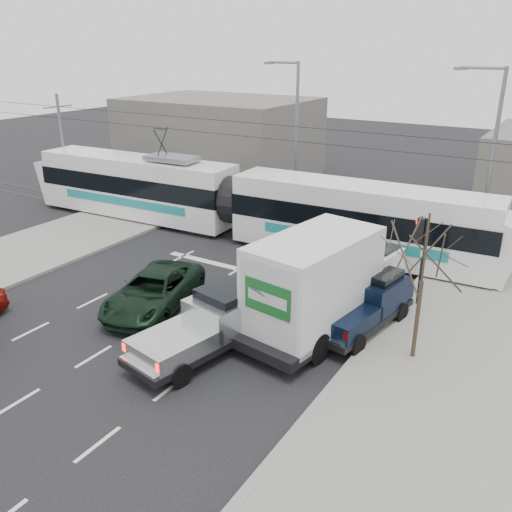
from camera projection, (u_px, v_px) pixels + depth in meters
The scene contains 14 objects.
ground at pixel (188, 332), 19.97m from camera, with size 120.00×120.00×0.00m, color black.
sidewalk_right at pixel (435, 411), 15.56m from camera, with size 6.00×60.00×0.15m, color gray.
rails at pixel (309, 250), 27.90m from camera, with size 60.00×1.60×0.03m, color #33302D.
building_left at pixel (219, 137), 43.15m from camera, with size 14.00×10.00×6.00m, color slate.
bare_tree at pixel (425, 255), 16.87m from camera, with size 2.40×2.40×5.00m.
traffic_signal at pixel (421, 243), 20.97m from camera, with size 0.44×0.44×3.60m.
street_lamp_near at pixel (489, 153), 25.64m from camera, with size 2.38×0.25×9.00m.
street_lamp_far at pixel (294, 129), 32.83m from camera, with size 2.38×0.25×9.00m.
catenary at pixel (312, 176), 26.49m from camera, with size 60.00×0.20×7.00m.
tram at pixel (236, 201), 29.41m from camera, with size 26.96×3.98×5.48m.
silver_pickup at pixel (211, 323), 18.53m from camera, with size 2.98×5.93×2.06m.
box_truck at pixel (324, 283), 19.54m from camera, with size 3.72×7.91×3.80m.
navy_pickup at pixel (365, 302), 19.99m from camera, with size 2.62×5.22×2.10m.
green_car at pixel (154, 291), 21.53m from camera, with size 2.50×5.42×1.51m, color black.
Camera 1 is at (11.34, -13.65, 9.92)m, focal length 38.00 mm.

